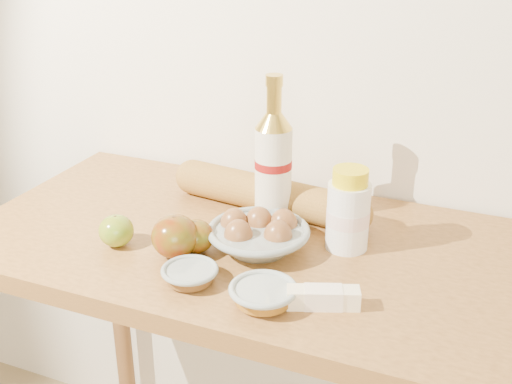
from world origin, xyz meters
TOP-DOWN VIEW (x-y plane):
  - back_wall at (0.00, 1.51)m, footprint 3.50×0.02m
  - table at (0.00, 1.18)m, footprint 1.20×0.60m
  - bourbon_bottle at (-0.01, 1.27)m, footprint 0.10×0.10m
  - cream_bottle at (0.16, 1.22)m, footprint 0.09×0.09m
  - egg_bowl at (0.00, 1.15)m, footprint 0.26×0.26m
  - baguette at (-0.04, 1.31)m, footprint 0.48×0.14m
  - apple_yellowgreen at (-0.26, 1.06)m, footprint 0.09×0.09m
  - apple_redgreen_front at (-0.13, 1.06)m, footprint 0.11×0.11m
  - apple_redgreen_right at (-0.10, 1.09)m, footprint 0.09×0.09m
  - sugar_bowl at (-0.06, 0.99)m, footprint 0.12×0.12m
  - syrup_bowl at (0.08, 0.98)m, footprint 0.15×0.15m
  - butter_stick at (0.18, 1.01)m, footprint 0.13×0.08m

SIDE VIEW (x-z plane):
  - table at x=0.00m, z-range 0.33..1.23m
  - sugar_bowl at x=-0.06m, z-range 0.90..0.93m
  - butter_stick at x=0.18m, z-range 0.90..0.93m
  - syrup_bowl at x=0.08m, z-range 0.90..0.93m
  - egg_bowl at x=0.00m, z-range 0.89..0.96m
  - apple_yellowgreen at x=-0.26m, z-range 0.90..0.96m
  - apple_redgreen_right at x=-0.10m, z-range 0.90..0.97m
  - baguette at x=-0.04m, z-range 0.90..0.98m
  - apple_redgreen_front at x=-0.13m, z-range 0.90..0.98m
  - cream_bottle at x=0.16m, z-range 0.89..1.06m
  - bourbon_bottle at x=-0.01m, z-range 0.87..1.18m
  - back_wall at x=0.00m, z-range 0.00..2.60m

